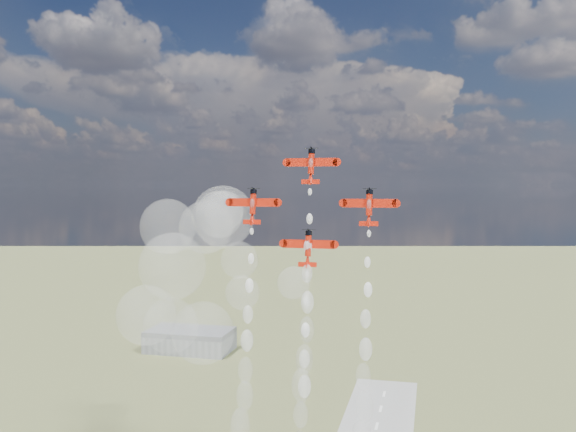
% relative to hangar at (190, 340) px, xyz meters
% --- Properties ---
extents(hangar, '(50.00, 28.00, 13.00)m').
position_rel_hangar_xyz_m(hangar, '(0.00, 0.00, 0.00)').
color(hangar, gray).
rests_on(hangar, ground).
extents(plane_lead, '(13.94, 4.60, 9.88)m').
position_rel_hangar_xyz_m(plane_lead, '(109.29, -177.00, 98.74)').
color(plane_lead, red).
rests_on(plane_lead, ground).
extents(plane_left, '(13.94, 4.60, 9.88)m').
position_rel_hangar_xyz_m(plane_left, '(93.35, -178.95, 87.75)').
color(plane_left, red).
rests_on(plane_left, ground).
extents(plane_right, '(13.94, 4.60, 9.88)m').
position_rel_hangar_xyz_m(plane_right, '(125.24, -178.95, 87.75)').
color(plane_right, red).
rests_on(plane_right, ground).
extents(plane_slot, '(13.94, 4.60, 9.88)m').
position_rel_hangar_xyz_m(plane_slot, '(109.29, -180.90, 76.76)').
color(plane_slot, red).
rests_on(plane_slot, ground).
extents(smoke_trail_lead, '(5.43, 11.38, 53.47)m').
position_rel_hangar_xyz_m(smoke_trail_lead, '(109.15, -185.00, 51.05)').
color(smoke_trail_lead, white).
rests_on(smoke_trail_lead, plane_lead).
extents(smoke_trail_left, '(5.72, 12.30, 53.57)m').
position_rel_hangar_xyz_m(smoke_trail_left, '(93.35, -187.62, 40.33)').
color(smoke_trail_left, white).
rests_on(smoke_trail_left, plane_left).
extents(smoke_trail_right, '(5.33, 12.27, 53.73)m').
position_rel_hangar_xyz_m(smoke_trail_right, '(125.02, -187.57, 40.25)').
color(smoke_trail_right, white).
rests_on(smoke_trail_right, plane_right).
extents(drifted_smoke_cloud, '(60.97, 40.83, 56.56)m').
position_rel_hangar_xyz_m(drifted_smoke_cloud, '(65.50, -156.00, 66.35)').
color(drifted_smoke_cloud, white).
rests_on(drifted_smoke_cloud, ground).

